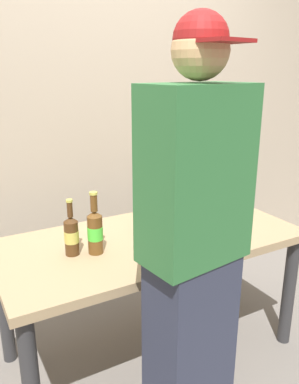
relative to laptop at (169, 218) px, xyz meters
name	(u,v)px	position (x,y,z in m)	size (l,w,h in m)	color
ground_plane	(151,349)	(-0.14, -0.06, -0.77)	(8.00, 8.00, 0.00)	slate
desk	(151,253)	(-0.14, -0.06, -0.15)	(1.59, 0.76, 0.71)	#9E8460
laptop	(169,218)	(0.00, 0.00, 0.00)	(0.37, 0.34, 0.25)	black
beer_bottle_brown	(95,230)	(-0.47, -0.09, 0.06)	(0.07, 0.07, 0.31)	brown
beer_bottle_dark	(71,235)	(-0.58, -0.05, 0.04)	(0.07, 0.07, 0.28)	#472B14
person_figure	(193,253)	(-0.27, -0.61, 0.11)	(0.42, 0.32, 1.75)	#2D3347
back_wall	(89,110)	(-0.14, 0.79, 0.53)	(6.00, 0.10, 2.60)	tan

